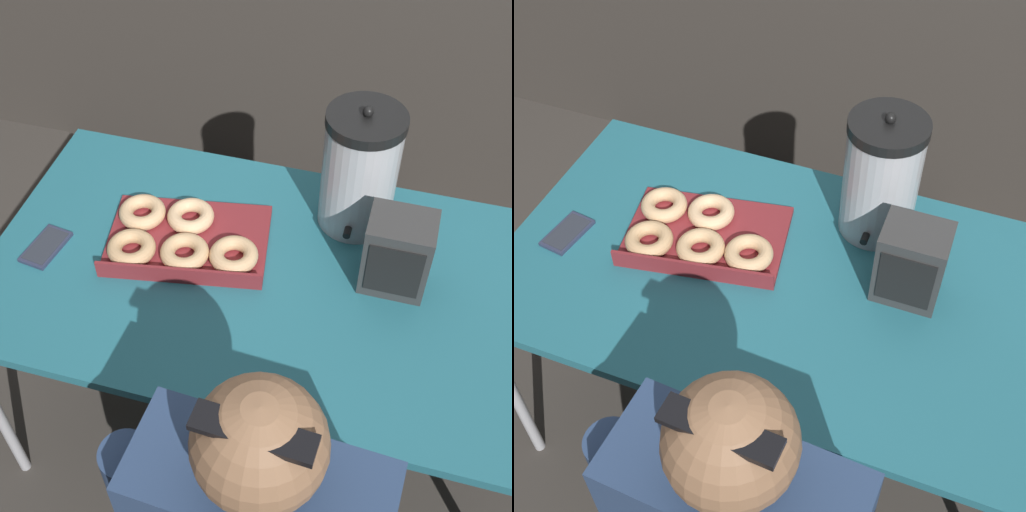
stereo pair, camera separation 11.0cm
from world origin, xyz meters
TOP-DOWN VIEW (x-y plane):
  - ground_plane at (0.00, 0.00)m, footprint 12.00×12.00m
  - folding_table at (0.00, 0.00)m, footprint 1.54×0.82m
  - donut_box at (-0.30, 0.04)m, footprint 0.46×0.35m
  - coffee_urn at (0.12, 0.25)m, footprint 0.20×0.22m
  - cell_phone at (-0.63, -0.07)m, footprint 0.10×0.15m
  - space_heater at (0.25, 0.06)m, footprint 0.16×0.13m

SIDE VIEW (x-z plane):
  - ground_plane at x=0.00m, z-range 0.00..0.00m
  - folding_table at x=0.00m, z-range 0.32..1.03m
  - cell_phone at x=-0.63m, z-range 0.71..0.73m
  - donut_box at x=-0.30m, z-range 0.71..0.77m
  - space_heater at x=0.25m, z-range 0.71..0.92m
  - coffee_urn at x=0.12m, z-range 0.70..1.07m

